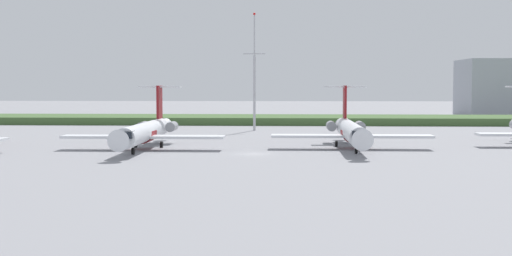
% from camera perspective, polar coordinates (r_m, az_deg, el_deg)
% --- Properties ---
extents(ground_plane, '(500.00, 500.00, 0.00)m').
position_cam_1_polar(ground_plane, '(118.49, 0.53, -0.72)').
color(ground_plane, gray).
extents(grass_berm, '(320.00, 20.00, 1.71)m').
position_cam_1_polar(grass_berm, '(158.72, 1.09, 0.72)').
color(grass_berm, '#426033').
rests_on(grass_berm, ground).
extents(regional_jet_second, '(22.81, 31.00, 9.00)m').
position_cam_1_polar(regional_jet_second, '(96.86, -9.34, -0.26)').
color(regional_jet_second, silver).
rests_on(regional_jet_second, ground).
extents(regional_jet_third, '(22.81, 31.00, 9.00)m').
position_cam_1_polar(regional_jet_third, '(97.72, 8.04, -0.21)').
color(regional_jet_third, silver).
rests_on(regional_jet_third, ground).
extents(antenna_mast, '(4.40, 0.50, 23.32)m').
position_cam_1_polar(antenna_mast, '(133.58, -0.14, 3.94)').
color(antenna_mast, '#B2B2B7').
rests_on(antenna_mast, ground).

